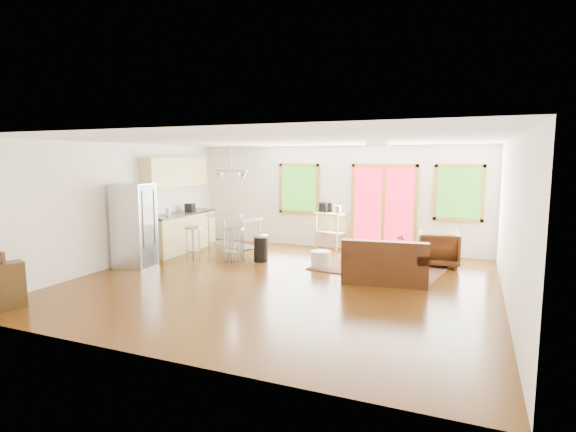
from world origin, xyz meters
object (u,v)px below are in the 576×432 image
at_px(rug, 380,267).
at_px(kitchen_cart, 330,218).
at_px(refrigerator, 135,225).
at_px(loveseat, 385,265).
at_px(ottoman, 362,251).
at_px(armchair, 439,247).
at_px(coffee_table, 390,254).
at_px(island, 233,228).

xyz_separation_m(rug, kitchen_cart, (-1.58, 1.56, 0.78)).
bearing_deg(refrigerator, kitchen_cart, 38.70).
height_order(loveseat, ottoman, loveseat).
bearing_deg(loveseat, armchair, 56.93).
distance_m(coffee_table, kitchen_cart, 2.45).
relative_size(rug, island, 1.57).
xyz_separation_m(armchair, kitchen_cart, (-2.68, 0.91, 0.38)).
distance_m(rug, loveseat, 1.11).
relative_size(loveseat, coffee_table, 1.54).
xyz_separation_m(ottoman, refrigerator, (-4.29, -2.36, 0.67)).
distance_m(loveseat, kitchen_cart, 3.23).
relative_size(armchair, ottoman, 1.30).
height_order(refrigerator, kitchen_cart, refrigerator).
xyz_separation_m(rug, ottoman, (-0.52, 0.50, 0.20)).
bearing_deg(refrigerator, island, 44.61).
height_order(rug, refrigerator, refrigerator).
xyz_separation_m(rug, armchair, (1.11, 0.65, 0.40)).
xyz_separation_m(rug, refrigerator, (-4.81, -1.86, 0.87)).
relative_size(rug, armchair, 3.03).
xyz_separation_m(loveseat, refrigerator, (-5.10, -0.83, 0.56)).
xyz_separation_m(loveseat, coffee_table, (-0.09, 0.97, 0.01)).
bearing_deg(loveseat, ottoman, 110.50).
bearing_deg(refrigerator, ottoman, 20.92).
height_order(coffee_table, armchair, armchair).
xyz_separation_m(coffee_table, ottoman, (-0.72, 0.56, -0.12)).
bearing_deg(island, loveseat, -14.10).
distance_m(loveseat, armchair, 1.88).
bearing_deg(refrigerator, loveseat, 1.33).
bearing_deg(ottoman, refrigerator, -151.16).
bearing_deg(rug, kitchen_cart, 135.27).
bearing_deg(refrigerator, coffee_table, 11.88).
distance_m(rug, armchair, 1.35).
relative_size(armchair, island, 0.52).
bearing_deg(ottoman, coffee_table, -38.08).
height_order(loveseat, armchair, armchair).
relative_size(loveseat, kitchen_cart, 1.40).
bearing_deg(loveseat, rug, 98.34).
bearing_deg(kitchen_cart, loveseat, -54.32).
distance_m(ottoman, island, 3.03).
height_order(rug, island, island).
height_order(armchair, ottoman, armchair).
distance_m(coffee_table, refrigerator, 5.35).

